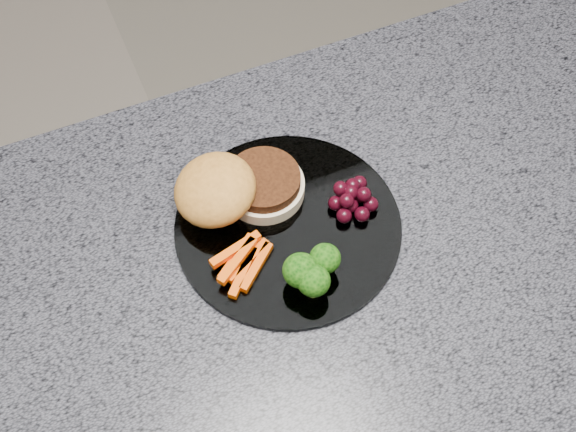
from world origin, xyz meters
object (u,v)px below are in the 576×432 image
Objects in this scene: plate at (288,227)px; burger at (233,190)px; grape_bunch at (353,198)px; island_cabinet at (316,401)px.

burger is at bearing 128.76° from plate.
burger is 2.71× the size of grape_bunch.
grape_bunch is (0.08, -0.00, 0.02)m from plate.
grape_bunch is (0.12, -0.06, -0.01)m from burger.
plate is 0.08m from grape_bunch.
island_cabinet is 0.50m from grape_bunch.
grape_bunch is at bearing -28.58° from burger.
island_cabinet is 7.58× the size of burger.
grape_bunch is (0.05, 0.05, 0.49)m from island_cabinet.
burger is (-0.07, 0.11, 0.50)m from island_cabinet.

